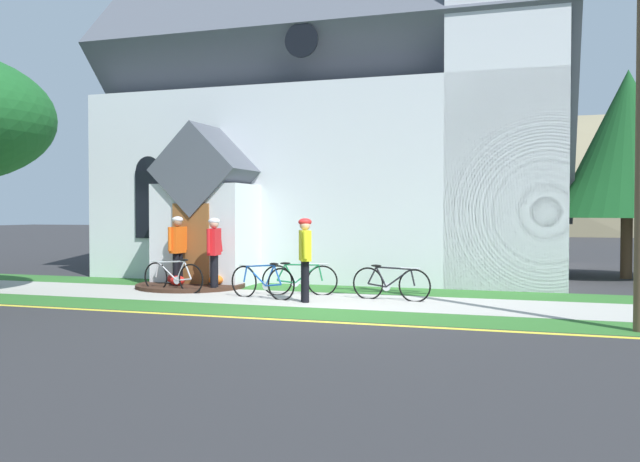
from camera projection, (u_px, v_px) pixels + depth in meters
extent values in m
plane|color=#2B2B2D|center=(369.00, 290.00, 16.73)|extent=(140.00, 140.00, 0.00)
cube|color=#A8A59E|center=(258.00, 297.00, 15.26)|extent=(32.00, 2.47, 0.01)
cube|color=#2D6628|center=(218.00, 309.00, 13.41)|extent=(32.00, 1.42, 0.01)
cube|color=#2D6628|center=(291.00, 287.00, 17.22)|extent=(24.00, 1.66, 0.01)
cube|color=yellow|center=(197.00, 315.00, 12.59)|extent=(28.00, 0.16, 0.01)
cube|color=silver|center=(354.00, 189.00, 22.83)|extent=(13.10, 10.31, 5.27)
cube|color=#4C515B|center=(355.00, 64.00, 22.72)|extent=(13.60, 10.50, 10.50)
cube|color=silver|center=(509.00, 66.00, 17.64)|extent=(2.89, 2.89, 11.24)
cube|color=silver|center=(206.00, 235.00, 17.94)|extent=(2.40, 1.60, 2.60)
cube|color=#4C515B|center=(206.00, 171.00, 17.90)|extent=(2.40, 1.80, 2.40)
cube|color=brown|center=(191.00, 246.00, 17.17)|extent=(1.00, 0.06, 2.10)
cube|color=black|center=(148.00, 204.00, 19.35)|extent=(0.76, 0.06, 1.90)
cone|color=black|center=(147.00, 170.00, 19.32)|extent=(0.80, 0.06, 0.80)
cylinder|color=black|center=(301.00, 40.00, 17.80)|extent=(0.90, 0.06, 0.90)
cube|color=#474C56|center=(176.00, 269.00, 17.94)|extent=(0.12, 0.12, 0.83)
cube|color=#474C56|center=(227.00, 270.00, 17.55)|extent=(0.12, 0.12, 0.83)
cube|color=silver|center=(201.00, 233.00, 17.72)|extent=(1.71, 0.14, 1.05)
cube|color=#474C56|center=(201.00, 210.00, 17.70)|extent=(1.83, 0.19, 0.12)
cube|color=black|center=(200.00, 228.00, 17.67)|extent=(1.37, 0.06, 0.16)
cylinder|color=#382319|center=(191.00, 286.00, 17.22)|extent=(2.70, 2.70, 0.10)
ellipsoid|color=orange|center=(216.00, 280.00, 16.94)|extent=(0.36, 0.36, 0.24)
ellipsoid|color=#CC338C|center=(215.00, 276.00, 18.08)|extent=(0.36, 0.36, 0.24)
ellipsoid|color=red|center=(174.00, 279.00, 17.25)|extent=(0.36, 0.36, 0.24)
ellipsoid|color=red|center=(177.00, 281.00, 16.78)|extent=(0.36, 0.36, 0.24)
torus|color=black|center=(277.00, 280.00, 15.68)|extent=(0.69, 0.20, 0.70)
torus|color=black|center=(322.00, 281.00, 15.60)|extent=(0.69, 0.20, 0.70)
cylinder|color=#19723F|center=(307.00, 274.00, 15.62)|extent=(0.55, 0.17, 0.44)
cylinder|color=#19723F|center=(302.00, 265.00, 15.63)|extent=(0.75, 0.22, 0.04)
cylinder|color=#19723F|center=(290.00, 274.00, 15.65)|extent=(0.26, 0.10, 0.43)
cylinder|color=#19723F|center=(286.00, 282.00, 15.66)|extent=(0.41, 0.13, 0.09)
cylinder|color=#19723F|center=(281.00, 273.00, 15.67)|extent=(0.22, 0.09, 0.38)
cylinder|color=#19723F|center=(320.00, 273.00, 15.60)|extent=(0.12, 0.06, 0.37)
ellipsoid|color=black|center=(285.00, 263.00, 15.65)|extent=(0.25, 0.14, 0.05)
cylinder|color=silver|center=(319.00, 264.00, 15.60)|extent=(0.43, 0.13, 0.03)
cylinder|color=silver|center=(295.00, 283.00, 15.65)|extent=(0.18, 0.06, 0.18)
torus|color=black|center=(281.00, 285.00, 14.71)|extent=(0.70, 0.23, 0.72)
torus|color=black|center=(244.00, 282.00, 15.28)|extent=(0.70, 0.23, 0.72)
cylinder|color=#194CA5|center=(256.00, 276.00, 15.08)|extent=(0.54, 0.18, 0.43)
cylinder|color=#194CA5|center=(260.00, 266.00, 15.01)|extent=(0.74, 0.24, 0.09)
cylinder|color=#194CA5|center=(270.00, 276.00, 14.87)|extent=(0.26, 0.10, 0.47)
cylinder|color=#194CA5|center=(273.00, 285.00, 14.83)|extent=(0.41, 0.15, 0.09)
cylinder|color=#194CA5|center=(278.00, 275.00, 14.76)|extent=(0.22, 0.09, 0.42)
cylinder|color=#194CA5|center=(245.00, 274.00, 15.25)|extent=(0.12, 0.07, 0.36)
ellipsoid|color=black|center=(274.00, 264.00, 14.80)|extent=(0.25, 0.14, 0.05)
cylinder|color=silver|center=(247.00, 265.00, 15.22)|extent=(0.43, 0.14, 0.03)
cylinder|color=silver|center=(266.00, 286.00, 14.94)|extent=(0.18, 0.07, 0.18)
torus|color=black|center=(191.00, 279.00, 15.96)|extent=(0.70, 0.16, 0.71)
torus|color=black|center=(156.00, 277.00, 16.46)|extent=(0.70, 0.16, 0.71)
cylinder|color=#B7B7BC|center=(168.00, 271.00, 16.29)|extent=(0.57, 0.14, 0.43)
cylinder|color=#B7B7BC|center=(171.00, 262.00, 16.23)|extent=(0.78, 0.17, 0.09)
cylinder|color=#B7B7BC|center=(181.00, 271.00, 16.10)|extent=(0.27, 0.08, 0.47)
cylinder|color=#B7B7BC|center=(184.00, 280.00, 16.06)|extent=(0.43, 0.11, 0.09)
cylinder|color=#B7B7BC|center=(188.00, 270.00, 16.00)|extent=(0.23, 0.07, 0.42)
cylinder|color=#B7B7BC|center=(157.00, 270.00, 16.44)|extent=(0.12, 0.06, 0.36)
ellipsoid|color=black|center=(184.00, 260.00, 16.04)|extent=(0.25, 0.12, 0.05)
cylinder|color=silver|center=(159.00, 262.00, 16.41)|extent=(0.44, 0.10, 0.03)
cylinder|color=silver|center=(177.00, 280.00, 16.16)|extent=(0.18, 0.05, 0.18)
torus|color=black|center=(368.00, 284.00, 14.93)|extent=(0.71, 0.13, 0.71)
torus|color=black|center=(415.00, 286.00, 14.47)|extent=(0.71, 0.13, 0.71)
cylinder|color=black|center=(398.00, 278.00, 14.62)|extent=(0.57, 0.11, 0.43)
cylinder|color=black|center=(393.00, 268.00, 14.67)|extent=(0.78, 0.14, 0.05)
cylinder|color=black|center=(381.00, 277.00, 14.79)|extent=(0.26, 0.07, 0.43)
cylinder|color=black|center=(377.00, 285.00, 14.84)|extent=(0.43, 0.09, 0.09)
cylinder|color=black|center=(372.00, 275.00, 14.88)|extent=(0.22, 0.07, 0.38)
cylinder|color=black|center=(413.00, 278.00, 14.48)|extent=(0.12, 0.05, 0.36)
ellipsoid|color=black|center=(376.00, 266.00, 14.83)|extent=(0.25, 0.11, 0.05)
cylinder|color=silver|center=(411.00, 268.00, 14.50)|extent=(0.44, 0.09, 0.03)
cylinder|color=silver|center=(386.00, 287.00, 14.75)|extent=(0.18, 0.04, 0.18)
cylinder|color=black|center=(213.00, 274.00, 16.30)|extent=(0.15, 0.15, 0.87)
cylinder|color=black|center=(215.00, 273.00, 16.42)|extent=(0.15, 0.15, 0.87)
cube|color=red|center=(214.00, 242.00, 16.34)|extent=(0.27, 0.51, 0.63)
sphere|color=tan|center=(214.00, 224.00, 16.33)|extent=(0.22, 0.22, 0.22)
ellipsoid|color=silver|center=(214.00, 221.00, 16.33)|extent=(0.31, 0.27, 0.16)
cylinder|color=red|center=(209.00, 241.00, 16.06)|extent=(0.09, 0.09, 0.57)
cylinder|color=red|center=(220.00, 240.00, 16.62)|extent=(0.09, 0.22, 0.57)
cylinder|color=black|center=(180.00, 271.00, 17.01)|extent=(0.15, 0.15, 0.88)
cylinder|color=black|center=(176.00, 271.00, 16.84)|extent=(0.15, 0.15, 0.88)
cube|color=#E55914|center=(178.00, 240.00, 16.90)|extent=(0.21, 0.50, 0.64)
sphere|color=#936B51|center=(178.00, 222.00, 16.89)|extent=(0.23, 0.23, 0.23)
ellipsoid|color=silver|center=(178.00, 220.00, 16.89)|extent=(0.29, 0.24, 0.16)
cylinder|color=#E55914|center=(185.00, 238.00, 17.17)|extent=(0.09, 0.10, 0.58)
cylinder|color=#E55914|center=(170.00, 239.00, 16.63)|extent=(0.09, 0.09, 0.58)
cylinder|color=black|center=(306.00, 282.00, 14.29)|extent=(0.15, 0.15, 0.87)
cylinder|color=black|center=(304.00, 281.00, 14.46)|extent=(0.15, 0.15, 0.87)
cube|color=yellow|center=(305.00, 246.00, 14.36)|extent=(0.40, 0.53, 0.63)
sphere|color=tan|center=(305.00, 225.00, 14.34)|extent=(0.22, 0.22, 0.22)
ellipsoid|color=red|center=(305.00, 222.00, 14.34)|extent=(0.36, 0.34, 0.16)
cylinder|color=yellow|center=(305.00, 245.00, 14.06)|extent=(0.09, 0.13, 0.58)
cylinder|color=yellow|center=(305.00, 243.00, 14.65)|extent=(0.09, 0.15, 0.58)
cylinder|color=#4C3823|center=(626.00, 248.00, 19.57)|extent=(0.32, 0.32, 1.73)
cone|color=#14471E|center=(628.00, 144.00, 19.49)|extent=(4.00, 4.00, 4.17)
ellipsoid|color=#847A5B|center=(609.00, 230.00, 71.72)|extent=(103.40, 45.15, 23.36)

